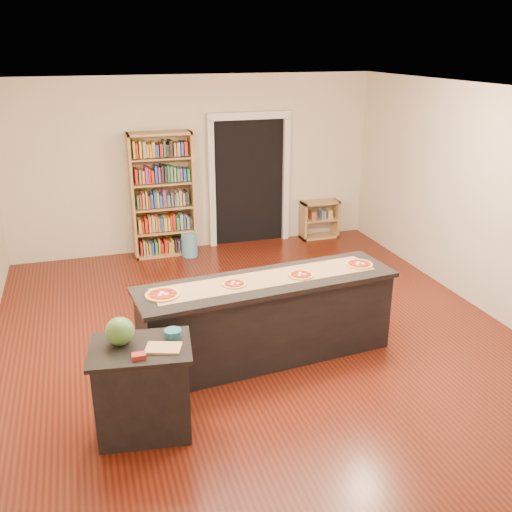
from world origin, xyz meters
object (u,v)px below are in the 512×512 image
object	(u,v)px
side_counter	(143,389)
bookshelf	(163,195)
low_shelf	(320,219)
waste_bin	(189,245)
kitchen_island	(267,319)
watermelon	(120,331)

from	to	relation	value
side_counter	bookshelf	distance (m)	4.59
low_shelf	waste_bin	bearing A→B (deg)	-174.12
kitchen_island	low_shelf	distance (m)	4.23
kitchen_island	low_shelf	bearing A→B (deg)	53.48
bookshelf	waste_bin	size ratio (longest dim) A/B	5.21
kitchen_island	bookshelf	distance (m)	3.67
kitchen_island	bookshelf	size ratio (longest dim) A/B	1.41
bookshelf	watermelon	distance (m)	4.50
side_counter	low_shelf	distance (m)	5.78
bookshelf	waste_bin	distance (m)	0.90
kitchen_island	low_shelf	world-z (taller)	kitchen_island
bookshelf	low_shelf	distance (m)	2.81
bookshelf	waste_bin	xyz separation A→B (m)	(0.36, -0.21, -0.80)
waste_bin	kitchen_island	bearing A→B (deg)	-86.65
kitchen_island	side_counter	world-z (taller)	kitchen_island
bookshelf	low_shelf	xyz separation A→B (m)	(2.74, 0.03, -0.66)
watermelon	kitchen_island	bearing A→B (deg)	26.61
side_counter	bookshelf	bearing A→B (deg)	86.59
bookshelf	low_shelf	size ratio (longest dim) A/B	2.98
side_counter	watermelon	distance (m)	0.57
kitchen_island	low_shelf	xyz separation A→B (m)	(2.18, 3.62, -0.13)
kitchen_island	bookshelf	xyz separation A→B (m)	(-0.55, 3.59, 0.52)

